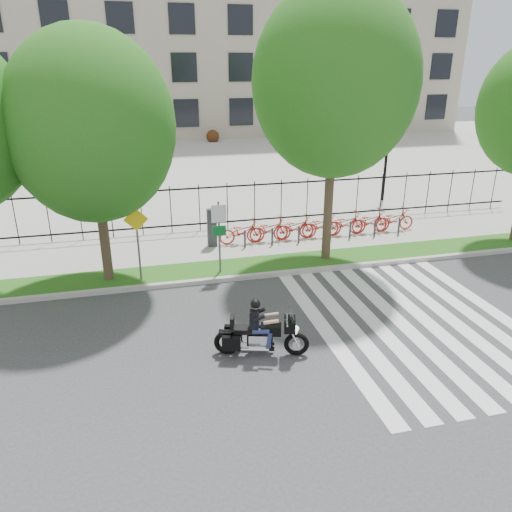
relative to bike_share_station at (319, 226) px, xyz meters
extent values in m
plane|color=#363638|center=(-4.62, -7.20, -0.64)|extent=(120.00, 120.00, 0.00)
cube|color=#A7A49D|center=(-4.62, -3.10, -0.56)|extent=(60.00, 0.20, 0.15)
cube|color=#205916|center=(-4.62, -2.25, -0.56)|extent=(60.00, 1.50, 0.15)
cube|color=gray|center=(-4.62, 0.25, -0.56)|extent=(60.00, 3.50, 0.15)
cube|color=gray|center=(-4.62, 17.80, -0.59)|extent=(80.00, 34.00, 0.10)
cube|color=#A09981|center=(-4.62, 37.80, 9.36)|extent=(60.00, 20.00, 20.00)
cylinder|color=black|center=(5.38, 4.80, 1.36)|extent=(0.14, 0.14, 4.00)
cylinder|color=black|center=(5.38, 4.80, 3.26)|extent=(0.06, 0.70, 0.70)
sphere|color=white|center=(5.03, 4.80, 3.36)|extent=(0.36, 0.36, 0.36)
sphere|color=white|center=(5.73, 4.80, 3.36)|extent=(0.36, 0.36, 0.36)
cylinder|color=#392A1F|center=(-8.31, -2.25, 1.24)|extent=(0.32, 0.32, 3.45)
ellipsoid|color=#1F5C15|center=(-8.31, -2.25, 4.48)|extent=(5.06, 5.06, 5.82)
cylinder|color=#392A1F|center=(-0.57, -2.25, 1.78)|extent=(0.32, 0.32, 4.53)
ellipsoid|color=#1F5C15|center=(-0.57, -2.25, 5.68)|extent=(5.46, 5.46, 6.28)
cube|color=#2D2D33|center=(-4.43, 0.00, 0.26)|extent=(0.35, 0.25, 1.50)
imported|color=red|center=(-3.23, 0.00, 0.00)|extent=(1.84, 0.64, 0.96)
cylinder|color=#2D2D33|center=(-3.23, -0.50, -0.14)|extent=(0.08, 0.08, 0.70)
imported|color=red|center=(-2.13, 0.00, 0.00)|extent=(1.84, 0.64, 0.96)
cylinder|color=#2D2D33|center=(-2.13, -0.50, -0.14)|extent=(0.08, 0.08, 0.70)
imported|color=red|center=(-1.03, 0.00, 0.00)|extent=(1.84, 0.64, 0.96)
cylinder|color=#2D2D33|center=(-1.03, -0.50, -0.14)|extent=(0.08, 0.08, 0.70)
imported|color=red|center=(0.07, 0.00, 0.00)|extent=(1.84, 0.64, 0.96)
cylinder|color=#2D2D33|center=(0.07, -0.50, -0.14)|extent=(0.08, 0.08, 0.70)
imported|color=red|center=(1.17, 0.00, 0.00)|extent=(1.84, 0.64, 0.96)
cylinder|color=#2D2D33|center=(1.17, -0.50, -0.14)|extent=(0.08, 0.08, 0.70)
imported|color=red|center=(2.27, 0.00, 0.00)|extent=(1.84, 0.64, 0.96)
cylinder|color=#2D2D33|center=(2.27, -0.50, -0.14)|extent=(0.08, 0.08, 0.70)
imported|color=red|center=(3.37, 0.00, 0.00)|extent=(1.84, 0.64, 0.96)
cylinder|color=#2D2D33|center=(3.37, -0.50, -0.14)|extent=(0.08, 0.08, 0.70)
cylinder|color=#59595B|center=(-4.58, -2.60, 0.76)|extent=(0.07, 0.07, 2.50)
cube|color=white|center=(-4.58, -2.64, 1.61)|extent=(0.50, 0.03, 0.60)
cube|color=#0C6626|center=(-4.58, -2.64, 1.01)|extent=(0.45, 0.03, 0.35)
cylinder|color=#59595B|center=(-7.26, -2.60, 0.71)|extent=(0.07, 0.07, 2.40)
cube|color=yellow|center=(-7.26, -2.64, 1.61)|extent=(0.78, 0.03, 0.78)
torus|color=black|center=(-3.60, -7.98, -0.32)|extent=(0.65, 0.30, 0.64)
torus|color=black|center=(-5.28, -7.48, -0.32)|extent=(0.69, 0.33, 0.67)
cube|color=black|center=(-3.77, -7.93, 0.24)|extent=(0.41, 0.57, 0.28)
cube|color=#26262B|center=(-3.71, -7.95, 0.45)|extent=(0.26, 0.48, 0.28)
cube|color=silver|center=(-4.48, -7.72, -0.22)|extent=(0.62, 0.46, 0.37)
cube|color=black|center=(-4.22, -7.80, 0.08)|extent=(0.58, 0.45, 0.24)
cube|color=black|center=(-4.79, -7.63, 0.07)|extent=(0.71, 0.50, 0.13)
cube|color=black|center=(-5.15, -7.52, 0.27)|extent=(0.18, 0.33, 0.31)
cube|color=black|center=(-5.23, -7.79, -0.17)|extent=(0.48, 0.27, 0.37)
cube|color=black|center=(-5.07, -7.26, -0.17)|extent=(0.48, 0.27, 0.37)
cube|color=black|center=(-4.62, -7.68, 0.40)|extent=(0.32, 0.42, 0.48)
sphere|color=tan|center=(-4.59, -7.69, 0.75)|extent=(0.21, 0.21, 0.21)
sphere|color=black|center=(-4.59, -7.69, 0.79)|extent=(0.25, 0.25, 0.25)
camera|label=1|loc=(-7.22, -18.27, 6.37)|focal=35.00mm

